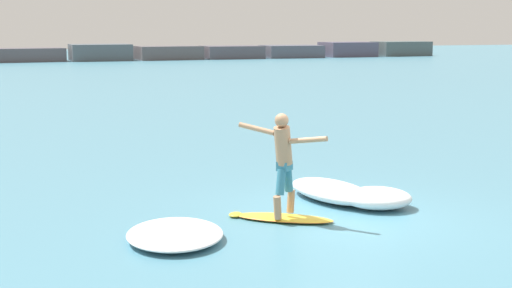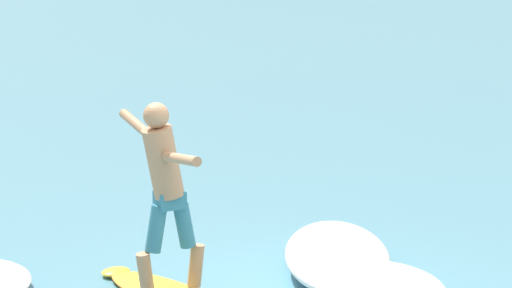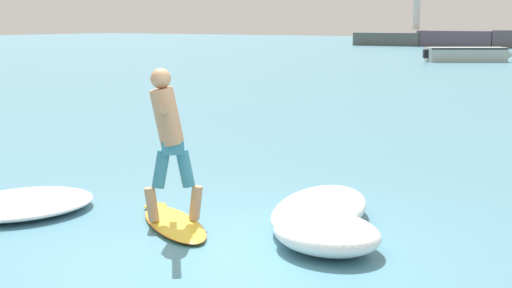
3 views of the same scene
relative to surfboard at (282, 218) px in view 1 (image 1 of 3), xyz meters
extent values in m
plane|color=teal|center=(1.04, -0.26, -0.04)|extent=(200.00, 200.00, 0.00)
cube|color=#554F54|center=(-1.88, 61.74, 0.61)|extent=(7.00, 4.36, 1.30)
cube|color=#4F565C|center=(5.03, 61.74, 0.77)|extent=(5.88, 4.59, 1.62)
cube|color=#585255|center=(11.94, 61.74, 0.65)|extent=(6.65, 4.82, 1.38)
cube|color=#504C54|center=(18.85, 61.74, 0.63)|extent=(6.14, 4.81, 1.33)
cube|color=#50515D|center=(25.76, 61.74, 0.63)|extent=(6.36, 5.02, 1.33)
cube|color=#504B5E|center=(32.67, 61.74, 0.77)|extent=(5.70, 4.14, 1.63)
cube|color=#4A5657|center=(39.59, 61.74, 0.78)|extent=(6.44, 3.91, 1.65)
ellipsoid|color=yellow|center=(0.03, -0.02, 0.00)|extent=(1.74, 1.44, 0.08)
ellipsoid|color=yellow|center=(-0.70, 0.48, 0.00)|extent=(0.37, 0.39, 0.07)
ellipsoid|color=#DB5B2D|center=(0.03, -0.02, 0.00)|extent=(1.76, 1.46, 0.04)
cone|color=black|center=(0.61, -0.42, -0.10)|extent=(0.07, 0.07, 0.14)
cone|color=black|center=(0.60, -0.23, -0.10)|extent=(0.07, 0.07, 0.14)
cone|color=black|center=(0.43, -0.48, -0.10)|extent=(0.07, 0.07, 0.14)
cylinder|color=tan|center=(-0.17, -0.19, 0.25)|extent=(0.22, 0.22, 0.42)
cylinder|color=teal|center=(-0.08, -0.11, 0.67)|extent=(0.27, 0.26, 0.46)
cylinder|color=tan|center=(0.22, 0.15, 0.25)|extent=(0.22, 0.22, 0.42)
cylinder|color=teal|center=(0.13, 0.08, 0.67)|extent=(0.27, 0.26, 0.46)
cube|color=teal|center=(0.03, -0.02, 0.93)|extent=(0.33, 0.32, 0.16)
cylinder|color=tan|center=(-0.02, -0.06, 1.29)|extent=(0.48, 0.47, 0.70)
sphere|color=tan|center=(-0.06, -0.10, 1.74)|extent=(0.24, 0.24, 0.24)
cylinder|color=tan|center=(0.27, -0.45, 1.43)|extent=(0.53, 0.60, 0.21)
cylinder|color=tan|center=(-0.38, 0.28, 1.56)|extent=(0.53, 0.59, 0.20)
ellipsoid|color=white|center=(1.97, 0.17, 0.15)|extent=(1.60, 1.48, 0.39)
ellipsoid|color=white|center=(-2.05, -0.55, 0.07)|extent=(1.89, 2.14, 0.21)
ellipsoid|color=white|center=(1.44, 1.03, 0.14)|extent=(1.52, 2.35, 0.37)
camera|label=1|loc=(-4.52, -11.23, 3.31)|focal=50.00mm
camera|label=2|loc=(3.22, -10.39, 3.94)|focal=85.00mm
camera|label=3|loc=(5.34, -6.39, 2.39)|focal=50.00mm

